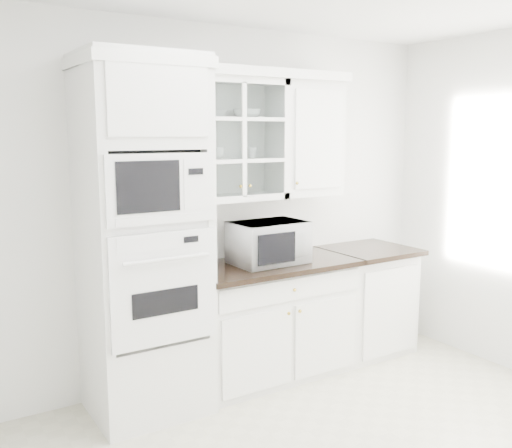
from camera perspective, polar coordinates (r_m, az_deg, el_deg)
room_shell at (r=3.31m, az=7.23°, el=6.90°), size 4.00×3.50×2.70m
oven_column at (r=3.86m, az=-11.15°, el=-1.55°), size 0.76×0.68×2.40m
base_cabinet_run at (r=4.53m, az=1.42°, el=-9.41°), size 1.32×0.67×0.92m
extra_base_cabinet at (r=5.13m, az=10.87°, el=-7.36°), size 0.72×0.67×0.92m
upper_cabinet_glass at (r=4.28m, az=-2.35°, el=8.41°), size 0.80×0.33×0.90m
upper_cabinet_solid at (r=4.65m, az=4.97°, el=8.44°), size 0.55×0.33×0.90m
crown_molding at (r=4.23m, az=-3.50°, el=14.97°), size 2.14×0.38×0.07m
countertop_microwave at (r=4.34m, az=1.14°, el=-1.82°), size 0.56×0.47×0.32m
bowl_a at (r=4.21m, az=-4.41°, el=10.92°), size 0.27×0.27×0.05m
bowl_b at (r=4.35m, az=-0.92°, el=10.97°), size 0.22×0.22×0.07m
cup_a at (r=4.21m, az=-3.98°, el=7.08°), size 0.11×0.11×0.09m
cup_b at (r=4.38m, az=-0.51°, el=7.16°), size 0.10×0.10×0.09m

